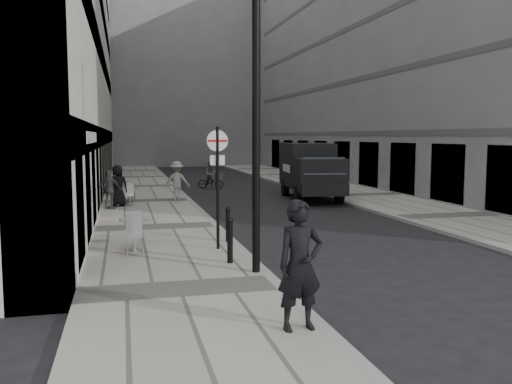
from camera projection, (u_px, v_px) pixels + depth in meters
ground at (322, 333)px, 8.65m from camera, size 120.00×120.00×0.00m
sidewalk at (147, 202)px, 25.56m from camera, size 4.00×60.00×0.12m
far_sidewalk at (362, 196)px, 28.17m from camera, size 4.00×60.00×0.12m
building_left at (65, 30)px, 29.97m from camera, size 4.00×45.00×18.00m
building_right at (394, 28)px, 34.61m from camera, size 6.00×45.00×20.00m
building_far at (162, 67)px, 61.98m from camera, size 24.00×16.00×22.00m
walking_man at (300, 265)px, 8.39m from camera, size 0.79×0.56×2.04m
sign_post at (218, 171)px, 14.36m from camera, size 0.56×0.09×3.27m
lamppost at (256, 102)px, 11.71m from camera, size 0.30×0.30×6.76m
bollard_near at (230, 242)px, 12.90m from camera, size 0.14×0.14×1.02m
bollard_far at (228, 225)px, 15.54m from camera, size 0.12×0.12×0.94m
panel_van at (310, 168)px, 27.03m from camera, size 2.89×6.12×2.78m
cyclist at (211, 178)px, 32.56m from camera, size 1.61×0.86×1.65m
pedestrian_a at (110, 189)px, 22.38m from camera, size 1.04×0.73×1.64m
pedestrian_b at (177, 181)px, 25.35m from camera, size 1.27×0.83×1.84m
pedestrian_c at (118, 186)px, 23.28m from camera, size 1.00×0.80×1.79m
cafe_table_near at (134, 232)px, 14.33m from camera, size 0.76×1.72×0.98m
cafe_table_mid at (129, 194)px, 24.13m from camera, size 0.69×1.57×0.89m
cafe_table_far at (129, 191)px, 25.61m from camera, size 0.69×1.55×0.88m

